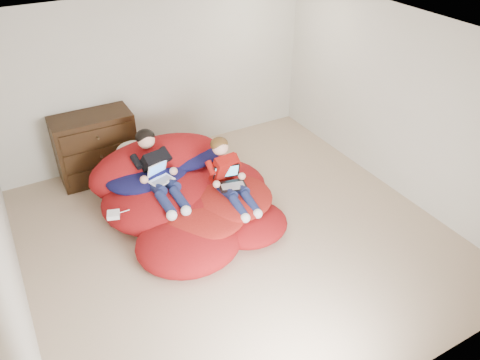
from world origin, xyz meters
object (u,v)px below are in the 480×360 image
object	(u,v)px
beanbag_pile	(184,194)
laptop_black	(230,179)
older_boy	(156,167)
laptop_white	(160,175)
dresser	(96,147)
younger_boy	(228,173)

from	to	relation	value
beanbag_pile	laptop_black	size ratio (longest dim) A/B	6.01
older_boy	laptop_white	world-z (taller)	older_boy
dresser	older_boy	bearing A→B (deg)	-68.42
laptop_black	younger_boy	bearing A→B (deg)	90.00
older_boy	laptop_black	bearing A→B (deg)	-35.25
laptop_white	dresser	bearing A→B (deg)	109.99
laptop_white	beanbag_pile	bearing A→B (deg)	-10.55
younger_boy	laptop_black	xyz separation A→B (m)	(0.00, -0.03, -0.07)
beanbag_pile	older_boy	bearing A→B (deg)	150.76
dresser	older_boy	world-z (taller)	older_boy
younger_boy	laptop_white	size ratio (longest dim) A/B	2.84
younger_boy	dresser	bearing A→B (deg)	125.93
beanbag_pile	younger_boy	xyz separation A→B (m)	(0.49, -0.36, 0.37)
laptop_white	laptop_black	bearing A→B (deg)	-29.60
younger_boy	laptop_black	world-z (taller)	younger_boy
dresser	laptop_white	xyz separation A→B (m)	(0.49, -1.34, 0.13)
dresser	laptop_white	world-z (taller)	dresser
dresser	beanbag_pile	xyz separation A→B (m)	(0.78, -1.39, -0.23)
younger_boy	laptop_black	bearing A→B (deg)	-90.00
younger_boy	laptop_black	size ratio (longest dim) A/B	2.53
beanbag_pile	laptop_white	world-z (taller)	beanbag_pile
younger_boy	beanbag_pile	bearing A→B (deg)	144.13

